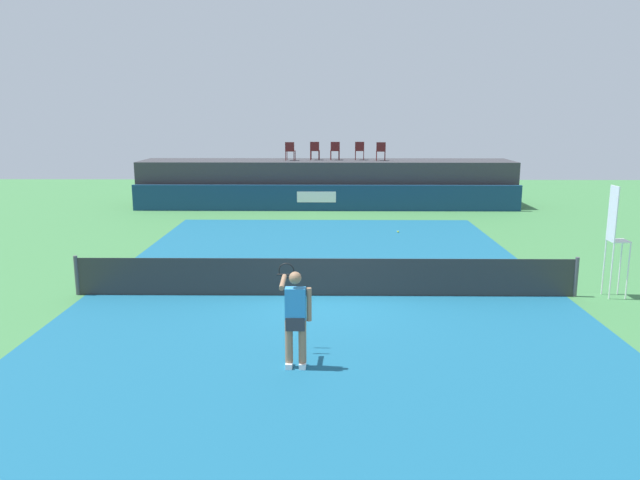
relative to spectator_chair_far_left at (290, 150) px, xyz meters
The scene contains 15 objects.
ground_plane 12.53m from the spectator_chair_far_left, 81.76° to the right, with size 48.00×48.00×0.00m, color #3D7A42.
court_inner 15.45m from the spectator_chair_far_left, 83.38° to the right, with size 12.00×22.00×0.00m, color #16597A.
sponsor_wall 3.17m from the spectator_chair_far_left, 42.64° to the right, with size 18.00×0.22×1.20m.
spectator_platform 2.38m from the spectator_chair_far_left, ahead, with size 18.00×2.80×2.20m, color #38383D.
spectator_chair_far_left is the anchor object (origin of this frame).
spectator_chair_left 1.24m from the spectator_chair_far_left, 16.22° to the left, with size 0.47×0.47×0.89m.
spectator_chair_center 2.20m from the spectator_chair_far_left, ahead, with size 0.46×0.46×0.89m.
spectator_chair_right 3.39m from the spectator_chair_far_left, ahead, with size 0.47×0.47×0.89m.
spectator_chair_far_right 4.37m from the spectator_chair_far_left, ahead, with size 0.46×0.46×0.89m.
umpire_chair 17.53m from the spectator_chair_far_left, 59.78° to the right, with size 0.45×0.45×2.76m.
tennis_net 15.38m from the spectator_chair_far_left, 83.38° to the right, with size 12.40×0.02×0.95m, color #2D2D2D.
net_post_near 15.91m from the spectator_chair_far_left, 106.39° to the right, with size 0.10×0.10×1.00m, color #4C4C51.
net_post_far 17.22m from the spectator_chair_far_left, 62.24° to the right, with size 0.10×0.10×1.00m, color #4C4C51.
tennis_player 19.61m from the spectator_chair_far_left, 86.35° to the right, with size 0.66×1.13×1.77m.
tennis_ball 8.64m from the spectator_chair_far_left, 56.84° to the right, with size 0.07×0.07×0.07m, color #D8EA33.
Camera 1 is at (0.05, -14.70, 4.48)m, focal length 34.44 mm.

